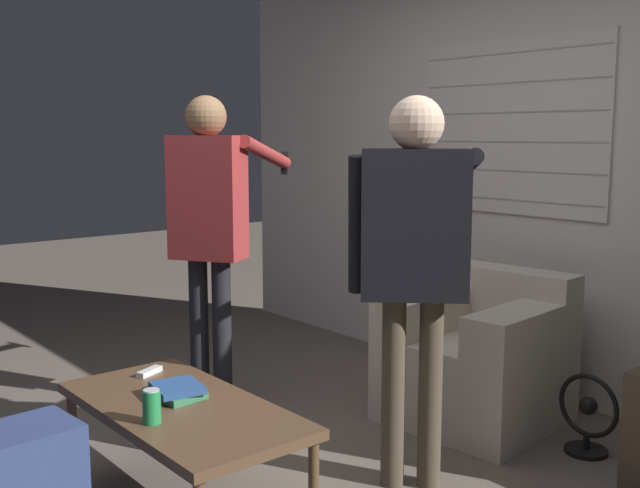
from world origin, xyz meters
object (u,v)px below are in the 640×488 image
object	(u,v)px
soda_can	(152,406)
floor_fan	(588,416)
armchair_beige	(479,357)
person_left_standing	(209,217)
person_right_standing	(414,242)
spare_remote	(149,372)
book_stack	(176,391)
coffee_table	(182,414)

from	to	relation	value
soda_can	floor_fan	xyz separation A→B (m)	(0.62, 1.92, -0.33)
armchair_beige	person_left_standing	size ratio (longest dim) A/B	0.51
person_right_standing	soda_can	world-z (taller)	person_right_standing
armchair_beige	spare_remote	world-z (taller)	armchair_beige
armchair_beige	book_stack	distance (m)	1.69
armchair_beige	coffee_table	bearing A→B (deg)	80.78
soda_can	floor_fan	world-z (taller)	soda_can
spare_remote	soda_can	bearing A→B (deg)	-49.66
person_left_standing	person_right_standing	distance (m)	1.26
book_stack	soda_can	world-z (taller)	soda_can
book_stack	spare_remote	size ratio (longest dim) A/B	1.86
armchair_beige	floor_fan	world-z (taller)	armchair_beige
book_stack	floor_fan	bearing A→B (deg)	65.01
person_right_standing	soda_can	size ratio (longest dim) A/B	13.04
person_left_standing	armchair_beige	bearing A→B (deg)	15.14
person_right_standing	book_stack	distance (m)	1.13
person_left_standing	floor_fan	size ratio (longest dim) A/B	4.38
floor_fan	coffee_table	bearing A→B (deg)	-112.39
coffee_table	book_stack	xyz separation A→B (m)	(-0.08, 0.02, 0.07)
coffee_table	book_stack	world-z (taller)	book_stack
book_stack	spare_remote	bearing A→B (deg)	170.93
coffee_table	person_right_standing	size ratio (longest dim) A/B	0.68
coffee_table	person_left_standing	world-z (taller)	person_left_standing
person_left_standing	floor_fan	bearing A→B (deg)	2.35
armchair_beige	coffee_table	xyz separation A→B (m)	(-0.11, -1.70, 0.07)
armchair_beige	person_left_standing	xyz separation A→B (m)	(-0.96, -1.03, 0.73)
soda_can	floor_fan	size ratio (longest dim) A/B	0.33
spare_remote	floor_fan	bearing A→B (deg)	32.46
soda_can	coffee_table	bearing A→B (deg)	119.27
armchair_beige	person_right_standing	xyz separation A→B (m)	(0.29, -0.82, 0.71)
person_left_standing	person_right_standing	world-z (taller)	person_left_standing
soda_can	person_right_standing	bearing A→B (deg)	74.28
armchair_beige	soda_can	world-z (taller)	armchair_beige
spare_remote	coffee_table	bearing A→B (deg)	-33.68
coffee_table	floor_fan	world-z (taller)	coffee_table
soda_can	spare_remote	size ratio (longest dim) A/B	0.93
person_left_standing	soda_can	distance (m)	1.38
armchair_beige	spare_remote	xyz separation A→B (m)	(-0.52, -1.62, 0.13)
person_right_standing	book_stack	world-z (taller)	person_right_standing
armchair_beige	person_right_standing	size ratio (longest dim) A/B	0.53
soda_can	spare_remote	xyz separation A→B (m)	(-0.51, 0.25, -0.05)
armchair_beige	soda_can	distance (m)	1.88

